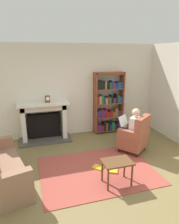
# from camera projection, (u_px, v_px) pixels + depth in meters

# --- Properties ---
(ground) EXTENTS (14.00, 14.00, 0.00)m
(ground) POSITION_uv_depth(u_px,v_px,m) (102.00, 178.00, 4.09)
(ground) COLOR olive
(back_wall) EXTENTS (5.60, 0.10, 2.70)m
(back_wall) POSITION_uv_depth(u_px,v_px,m) (73.00, 90.00, 6.05)
(back_wall) COLOR silver
(back_wall) RESTS_ON ground
(side_wall_right) EXTENTS (0.10, 5.20, 2.70)m
(side_wall_right) POSITION_uv_depth(u_px,v_px,m) (177.00, 94.00, 5.59)
(side_wall_right) COLOR silver
(side_wall_right) RESTS_ON ground
(area_rug) EXTENTS (2.40, 1.80, 0.01)m
(area_rug) POSITION_uv_depth(u_px,v_px,m) (97.00, 170.00, 4.36)
(area_rug) COLOR #A0443A
(area_rug) RESTS_ON ground
(fireplace) EXTENTS (1.43, 0.64, 1.13)m
(fireplace) POSITION_uv_depth(u_px,v_px,m) (44.00, 120.00, 5.77)
(fireplace) COLOR #4C4742
(fireplace) RESTS_ON ground
(mantel_clock) EXTENTS (0.14, 0.14, 0.18)m
(mantel_clock) POSITION_uv_depth(u_px,v_px,m) (48.00, 99.00, 5.54)
(mantel_clock) COLOR brown
(mantel_clock) RESTS_ON fireplace
(bookshelf) EXTENTS (0.92, 0.32, 1.88)m
(bookshelf) POSITION_uv_depth(u_px,v_px,m) (108.00, 104.00, 6.26)
(bookshelf) COLOR brown
(bookshelf) RESTS_ON ground
(armchair_reading) EXTENTS (0.88, 0.88, 0.97)m
(armchair_reading) POSITION_uv_depth(u_px,v_px,m) (135.00, 136.00, 5.08)
(armchair_reading) COLOR #331E14
(armchair_reading) RESTS_ON ground
(seated_reader) EXTENTS (0.56, 0.59, 1.14)m
(seated_reader) POSITION_uv_depth(u_px,v_px,m) (131.00, 128.00, 5.09)
(seated_reader) COLOR silver
(seated_reader) RESTS_ON ground
(sofa_floral) EXTENTS (1.13, 1.83, 0.85)m
(sofa_floral) POSITION_uv_depth(u_px,v_px,m) (0.00, 170.00, 3.81)
(sofa_floral) COLOR #906751
(sofa_floral) RESTS_ON ground
(side_table) EXTENTS (0.56, 0.39, 0.49)m
(side_table) POSITION_uv_depth(u_px,v_px,m) (117.00, 165.00, 3.80)
(side_table) COLOR brown
(side_table) RESTS_ON ground
(scattered_books) EXTENTS (0.56, 0.48, 0.03)m
(scattered_books) POSITION_uv_depth(u_px,v_px,m) (107.00, 169.00, 4.37)
(scattered_books) COLOR gold
(scattered_books) RESTS_ON area_rug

